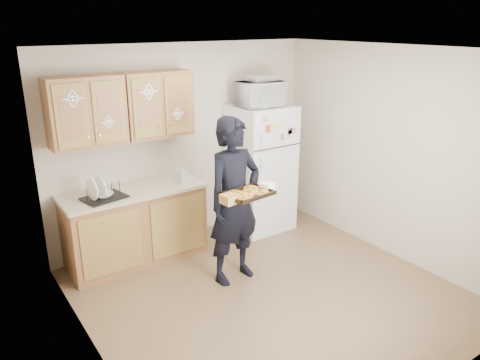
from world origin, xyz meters
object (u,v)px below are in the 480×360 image
at_px(refrigerator, 260,168).
at_px(microwave, 261,94).
at_px(dish_rack, 104,191).
at_px(baking_tray, 248,194).
at_px(person, 234,201).

distance_m(refrigerator, microwave, 1.01).
height_order(microwave, dish_rack, microwave).
height_order(baking_tray, dish_rack, baking_tray).
relative_size(microwave, dish_rack, 1.31).
bearing_deg(microwave, baking_tray, -129.58).
xyz_separation_m(microwave, dish_rack, (-2.11, 0.01, -0.87)).
relative_size(refrigerator, dish_rack, 3.87).
xyz_separation_m(person, dish_rack, (-1.10, 0.91, 0.07)).
relative_size(baking_tray, microwave, 0.81).
xyz_separation_m(baking_tray, microwave, (1.04, 1.20, 0.76)).
relative_size(person, microwave, 3.19).
xyz_separation_m(person, microwave, (1.01, 0.90, 0.94)).
bearing_deg(microwave, refrigerator, 44.42).
relative_size(refrigerator, baking_tray, 3.66).
bearing_deg(person, microwave, 35.46).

